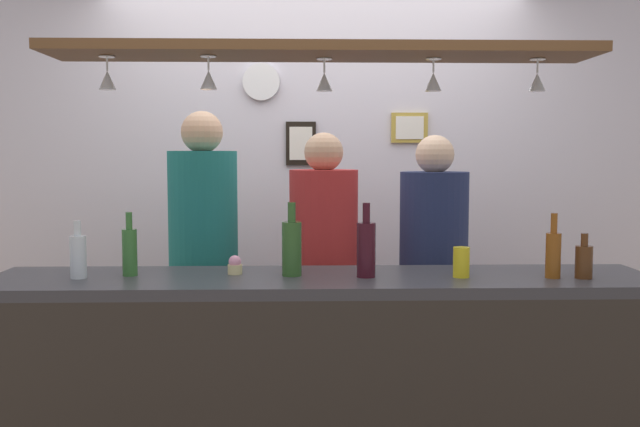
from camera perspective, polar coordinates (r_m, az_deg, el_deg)
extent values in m
cube|color=silver|center=(4.25, -0.38, 1.69)|extent=(4.40, 0.06, 2.60)
cube|color=#38383D|center=(2.84, 0.26, -5.60)|extent=(2.70, 0.55, 0.04)
cube|color=brown|center=(2.87, 0.23, 13.13)|extent=(2.20, 0.36, 0.04)
cylinder|color=silver|center=(2.97, -17.06, 12.17)|extent=(0.06, 0.06, 0.00)
cylinder|color=silver|center=(2.97, -17.05, 11.65)|extent=(0.01, 0.01, 0.06)
cone|color=silver|center=(2.96, -17.02, 10.40)|extent=(0.07, 0.07, 0.08)
cylinder|color=silver|center=(2.88, -9.13, 12.58)|extent=(0.06, 0.06, 0.00)
cylinder|color=silver|center=(2.87, -9.13, 12.03)|extent=(0.01, 0.01, 0.06)
cone|color=silver|center=(2.86, -9.11, 10.75)|extent=(0.07, 0.07, 0.08)
cylinder|color=silver|center=(2.91, 0.36, 12.54)|extent=(0.06, 0.06, 0.00)
cylinder|color=silver|center=(2.91, 0.36, 12.00)|extent=(0.01, 0.01, 0.06)
cone|color=silver|center=(2.90, 0.36, 10.73)|extent=(0.07, 0.07, 0.08)
cylinder|color=silver|center=(2.95, 9.28, 12.38)|extent=(0.06, 0.06, 0.00)
cylinder|color=silver|center=(2.94, 9.28, 11.85)|extent=(0.01, 0.01, 0.06)
cone|color=silver|center=(2.94, 9.26, 10.59)|extent=(0.07, 0.07, 0.08)
cylinder|color=silver|center=(3.06, 17.41, 11.95)|extent=(0.06, 0.06, 0.00)
cylinder|color=silver|center=(3.05, 17.39, 11.44)|extent=(0.01, 0.01, 0.06)
cone|color=silver|center=(3.05, 17.36, 10.23)|extent=(0.07, 0.07, 0.08)
cube|color=#2D334C|center=(3.64, -9.37, -13.10)|extent=(0.17, 0.18, 0.83)
cylinder|color=#1E7A75|center=(3.48, -9.54, -0.87)|extent=(0.34, 0.34, 0.72)
sphere|color=tan|center=(3.47, -9.65, 6.60)|extent=(0.21, 0.21, 0.21)
cube|color=#2D334C|center=(3.62, 0.30, -13.56)|extent=(0.17, 0.18, 0.78)
cylinder|color=red|center=(3.46, 0.30, -2.02)|extent=(0.34, 0.34, 0.68)
sphere|color=tan|center=(3.44, 0.31, 5.05)|extent=(0.19, 0.19, 0.19)
cube|color=#2D334C|center=(3.68, 9.14, -13.36)|extent=(0.17, 0.18, 0.77)
cylinder|color=navy|center=(3.52, 9.29, -2.09)|extent=(0.34, 0.34, 0.67)
sphere|color=beige|center=(3.50, 9.39, 4.80)|extent=(0.19, 0.19, 0.19)
cylinder|color=#2D5623|center=(2.83, -2.33, -2.91)|extent=(0.08, 0.08, 0.22)
cylinder|color=#2D5623|center=(2.81, -2.34, 0.12)|extent=(0.03, 0.03, 0.08)
cylinder|color=brown|center=(2.93, 18.56, -3.29)|extent=(0.06, 0.06, 0.18)
cylinder|color=brown|center=(2.92, 18.63, -0.76)|extent=(0.03, 0.03, 0.08)
cylinder|color=#512D14|center=(2.97, 20.80, -3.74)|extent=(0.07, 0.07, 0.13)
cylinder|color=#512D14|center=(2.95, 20.85, -2.02)|extent=(0.03, 0.03, 0.05)
cylinder|color=#336B2D|center=(2.93, -15.32, -3.10)|extent=(0.06, 0.06, 0.19)
cylinder|color=#336B2D|center=(2.92, -15.38, -0.57)|extent=(0.03, 0.03, 0.07)
cylinder|color=silver|center=(2.93, -19.20, -3.40)|extent=(0.06, 0.06, 0.17)
cylinder|color=silver|center=(2.92, -19.26, -1.16)|extent=(0.03, 0.03, 0.06)
cylinder|color=#380F19|center=(2.80, 3.80, -3.00)|extent=(0.08, 0.08, 0.22)
cylinder|color=#380F19|center=(2.79, 3.81, 0.06)|extent=(0.03, 0.03, 0.08)
cylinder|color=yellow|center=(2.86, 11.50, -3.93)|extent=(0.07, 0.07, 0.12)
cylinder|color=beige|center=(2.90, -6.98, -4.56)|extent=(0.06, 0.06, 0.04)
sphere|color=pink|center=(2.89, -6.99, -3.94)|extent=(0.05, 0.05, 0.05)
cube|color=black|center=(4.20, -1.58, 5.76)|extent=(0.18, 0.02, 0.26)
cube|color=white|center=(4.19, -1.58, 5.76)|extent=(0.14, 0.01, 0.20)
cube|color=#B29338|center=(4.25, 7.34, 6.98)|extent=(0.22, 0.02, 0.18)
cube|color=white|center=(4.24, 7.36, 6.99)|extent=(0.17, 0.01, 0.14)
cylinder|color=white|center=(4.22, -4.84, 10.70)|extent=(0.22, 0.03, 0.22)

